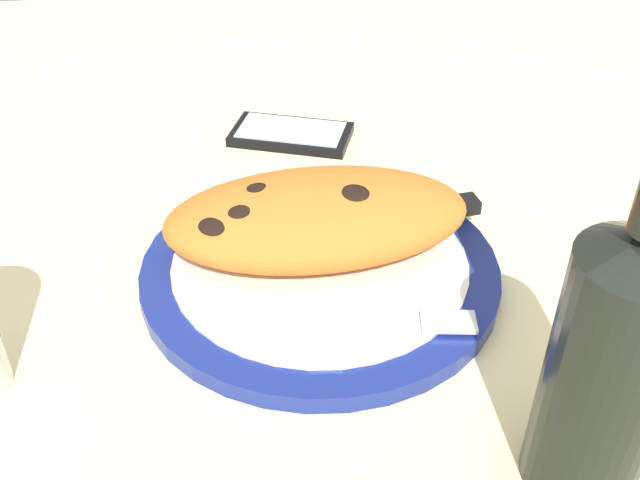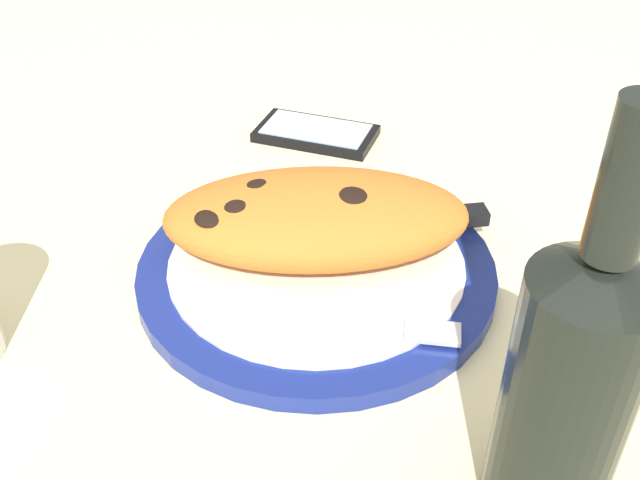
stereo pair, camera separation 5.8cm
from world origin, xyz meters
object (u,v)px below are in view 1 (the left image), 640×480
calzone (321,217)px  fork (387,321)px  plate (320,269)px  smartphone (293,134)px  knife (392,218)px  wine_bottle (613,359)px

calzone → fork: (3.52, -9.69, -2.85)cm
plate → smartphone: plate is taller
fork → knife: (3.00, 12.53, 0.29)cm
calzone → wine_bottle: size_ratio=0.97×
plate → wine_bottle: size_ratio=1.12×
calzone → knife: (6.52, 2.84, -2.56)cm
knife → wine_bottle: bearing=-76.3°
calzone → smartphone: bearing=90.3°
plate → knife: (6.84, 4.51, 1.42)cm
plate → smartphone: 24.00cm
fork → calzone: bearing=110.0°
plate → fork: bearing=-64.4°
smartphone → wine_bottle: size_ratio=0.55×
fork → wine_bottle: (9.19, -12.88, 7.83)cm
calzone → smartphone: calzone is taller
fork → knife: knife is taller
plate → smartphone: bearing=89.5°
plate → fork: size_ratio=1.80×
smartphone → wine_bottle: (12.84, -44.89, 9.24)cm
smartphone → calzone: bearing=-89.7°
calzone → wine_bottle: 26.38cm
wine_bottle → fork: bearing=125.5°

